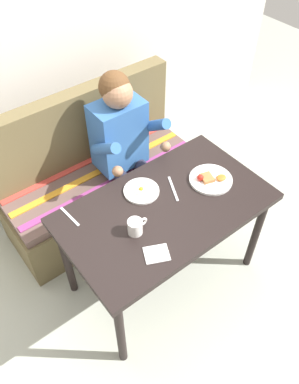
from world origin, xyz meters
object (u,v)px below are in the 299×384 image
object	(u,v)px
person	(125,142)
coffee_mug	(135,226)
napkin	(157,254)
table	(165,215)
plate_eggs	(141,191)
fork	(70,216)
couch	(99,181)
knife	(173,189)
plate_breakfast	(210,179)

from	to	relation	value
person	coffee_mug	distance (m)	0.74
coffee_mug	napkin	bearing A→B (deg)	-90.38
table	napkin	bearing A→B (deg)	-137.72
person	plate_eggs	xyz separation A→B (m)	(-0.18, -0.42, -0.00)
coffee_mug	person	bearing A→B (deg)	59.06
napkin	coffee_mug	bearing A→B (deg)	89.62
napkin	fork	size ratio (longest dim) A/B	0.73
table	person	world-z (taller)	person
person	couch	bearing A→B (deg)	128.06
fork	napkin	bearing A→B (deg)	-69.67
couch	coffee_mug	bearing A→B (deg)	-106.67
couch	plate_eggs	size ratio (longest dim) A/B	6.91
plate_eggs	knife	world-z (taller)	plate_eggs
person	plate_eggs	size ratio (longest dim) A/B	5.82
couch	person	world-z (taller)	person
fork	knife	xyz separation A→B (m)	(0.58, -0.19, 0.00)
person	plate_eggs	bearing A→B (deg)	-113.20
couch	plate_eggs	world-z (taller)	couch
plate_eggs	coffee_mug	size ratio (longest dim) A/B	1.77
plate_eggs	fork	xyz separation A→B (m)	(-0.42, 0.09, -0.01)
plate_breakfast	coffee_mug	world-z (taller)	coffee_mug
plate_breakfast	plate_eggs	world-z (taller)	plate_breakfast
table	knife	world-z (taller)	knife
plate_eggs	napkin	world-z (taller)	plate_eggs
person	coffee_mug	world-z (taller)	person
coffee_mug	knife	size ratio (longest dim) A/B	0.59
couch	plate_eggs	bearing A→B (deg)	-94.05
person	plate_eggs	distance (m)	0.45
plate_breakfast	coffee_mug	bearing A→B (deg)	-176.53
person	plate_breakfast	bearing A→B (deg)	-71.25
plate_eggs	knife	xyz separation A→B (m)	(0.16, -0.10, -0.01)
table	person	xyz separation A→B (m)	(0.14, 0.59, 0.09)
plate_breakfast	fork	bearing A→B (deg)	161.51
table	person	size ratio (longest dim) A/B	0.99
person	napkin	world-z (taller)	person
coffee_mug	fork	size ratio (longest dim) A/B	0.69
person	knife	size ratio (longest dim) A/B	6.06
plate_breakfast	plate_eggs	bearing A→B (deg)	154.90
person	table	bearing A→B (deg)	-103.07
table	knife	distance (m)	0.17
couch	plate_breakfast	world-z (taller)	couch
table	plate_eggs	size ratio (longest dim) A/B	5.76
knife	plate_eggs	bearing A→B (deg)	174.55
person	fork	bearing A→B (deg)	-151.55
person	napkin	xyz separation A→B (m)	(-0.38, -0.81, -0.01)
person	napkin	distance (m)	0.89
table	plate_eggs	xyz separation A→B (m)	(-0.04, 0.17, 0.09)
table	plate_breakfast	world-z (taller)	plate_breakfast
table	fork	world-z (taller)	fork
napkin	plate_breakfast	bearing A→B (deg)	20.24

